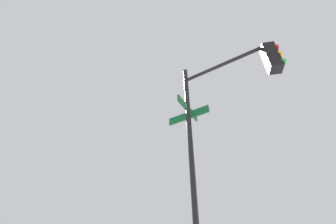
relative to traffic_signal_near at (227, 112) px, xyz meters
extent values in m
cylinder|color=black|center=(-0.35, -0.89, -1.28)|extent=(0.12, 0.12, 6.38)
cylinder|color=black|center=(0.05, 0.13, 1.51)|extent=(0.89, 2.06, 0.09)
cube|color=black|center=(0.45, 1.14, 1.06)|extent=(0.28, 0.28, 0.80)
sphere|color=red|center=(0.51, 1.28, 1.31)|extent=(0.18, 0.18, 0.18)
sphere|color=orange|center=(0.51, 1.28, 1.06)|extent=(0.18, 0.18, 0.18)
sphere|color=green|center=(0.51, 1.28, 0.81)|extent=(0.18, 0.18, 0.18)
cube|color=#0F5128|center=(-0.35, -0.89, 0.27)|extent=(0.44, 1.04, 0.20)
cube|color=#0F5128|center=(-0.35, -0.89, 0.49)|extent=(0.94, 0.41, 0.20)
camera|label=1|loc=(4.01, -0.60, -2.92)|focal=23.22mm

